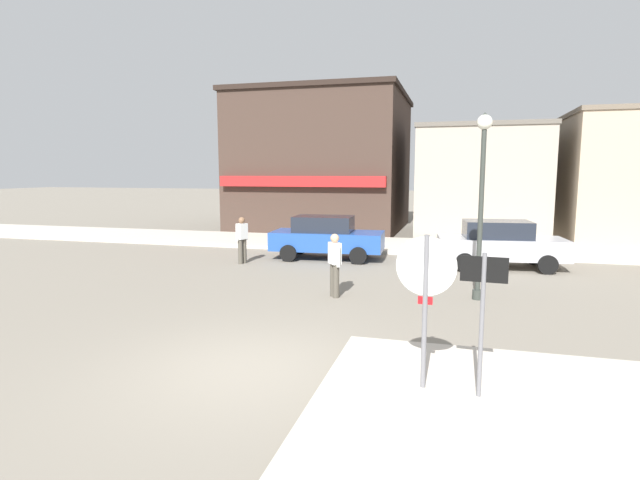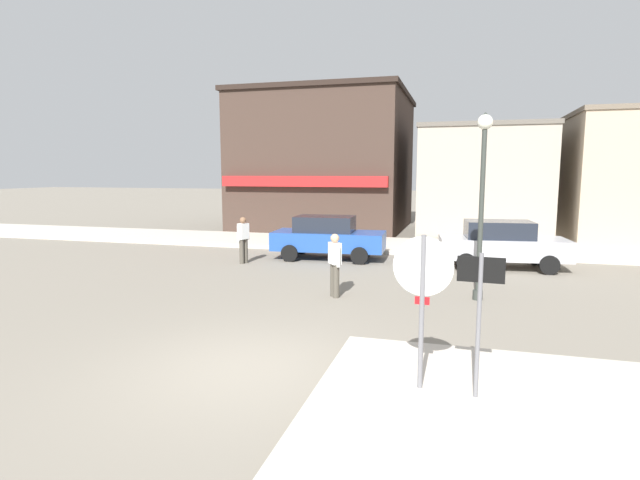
{
  "view_description": "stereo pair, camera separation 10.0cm",
  "coord_description": "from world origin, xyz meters",
  "px_view_note": "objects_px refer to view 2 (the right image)",
  "views": [
    {
      "loc": [
        3.12,
        -7.07,
        3.14
      ],
      "look_at": [
        -0.03,
        4.5,
        1.5
      ],
      "focal_mm": 28.0,
      "sensor_mm": 36.0,
      "label": 1
    },
    {
      "loc": [
        3.22,
        -7.04,
        3.14
      ],
      "look_at": [
        -0.03,
        4.5,
        1.5
      ],
      "focal_mm": 28.0,
      "sensor_mm": 36.0,
      "label": 2
    }
  ],
  "objects_px": {
    "one_way_sign": "(479,311)",
    "stop_sign": "(422,292)",
    "pedestrian_crossing_near": "(243,238)",
    "pedestrian_crossing_far": "(335,263)",
    "parked_car_nearest": "(328,237)",
    "parked_car_second": "(502,244)",
    "lamp_post": "(483,180)"
  },
  "relations": [
    {
      "from": "one_way_sign",
      "to": "pedestrian_crossing_far",
      "type": "relative_size",
      "value": 1.3
    },
    {
      "from": "one_way_sign",
      "to": "pedestrian_crossing_near",
      "type": "relative_size",
      "value": 1.3
    },
    {
      "from": "lamp_post",
      "to": "parked_car_second",
      "type": "xyz_separation_m",
      "value": [
        0.85,
        4.5,
        -2.15
      ]
    },
    {
      "from": "stop_sign",
      "to": "pedestrian_crossing_near",
      "type": "height_order",
      "value": "stop_sign"
    },
    {
      "from": "parked_car_nearest",
      "to": "parked_car_second",
      "type": "xyz_separation_m",
      "value": [
        5.93,
        -0.18,
        0.0
      ]
    },
    {
      "from": "parked_car_second",
      "to": "pedestrian_crossing_near",
      "type": "bearing_deg",
      "value": -170.09
    },
    {
      "from": "parked_car_nearest",
      "to": "parked_car_second",
      "type": "distance_m",
      "value": 5.94
    },
    {
      "from": "stop_sign",
      "to": "pedestrian_crossing_near",
      "type": "distance_m",
      "value": 11.15
    },
    {
      "from": "one_way_sign",
      "to": "parked_car_nearest",
      "type": "relative_size",
      "value": 0.51
    },
    {
      "from": "stop_sign",
      "to": "pedestrian_crossing_far",
      "type": "bearing_deg",
      "value": 115.96
    },
    {
      "from": "pedestrian_crossing_far",
      "to": "parked_car_nearest",
      "type": "bearing_deg",
      "value": 106.61
    },
    {
      "from": "lamp_post",
      "to": "parked_car_nearest",
      "type": "bearing_deg",
      "value": 137.35
    },
    {
      "from": "stop_sign",
      "to": "one_way_sign",
      "type": "distance_m",
      "value": 0.77
    },
    {
      "from": "pedestrian_crossing_near",
      "to": "stop_sign",
      "type": "bearing_deg",
      "value": -53.0
    },
    {
      "from": "one_way_sign",
      "to": "parked_car_second",
      "type": "height_order",
      "value": "one_way_sign"
    },
    {
      "from": "one_way_sign",
      "to": "pedestrian_crossing_far",
      "type": "xyz_separation_m",
      "value": [
        -3.27,
        5.29,
        -0.46
      ]
    },
    {
      "from": "parked_car_second",
      "to": "pedestrian_crossing_far",
      "type": "height_order",
      "value": "pedestrian_crossing_far"
    },
    {
      "from": "one_way_sign",
      "to": "pedestrian_crossing_near",
      "type": "xyz_separation_m",
      "value": [
        -7.44,
        8.99,
        -0.46
      ]
    },
    {
      "from": "one_way_sign",
      "to": "pedestrian_crossing_far",
      "type": "height_order",
      "value": "one_way_sign"
    },
    {
      "from": "one_way_sign",
      "to": "lamp_post",
      "type": "xyz_separation_m",
      "value": [
        0.21,
        5.98,
        1.63
      ]
    },
    {
      "from": "stop_sign",
      "to": "parked_car_nearest",
      "type": "height_order",
      "value": "stop_sign"
    },
    {
      "from": "parked_car_nearest",
      "to": "pedestrian_crossing_far",
      "type": "height_order",
      "value": "pedestrian_crossing_far"
    },
    {
      "from": "parked_car_nearest",
      "to": "stop_sign",
      "type": "bearing_deg",
      "value": -68.64
    },
    {
      "from": "lamp_post",
      "to": "pedestrian_crossing_near",
      "type": "xyz_separation_m",
      "value": [
        -7.65,
        3.01,
        -2.09
      ]
    },
    {
      "from": "parked_car_second",
      "to": "pedestrian_crossing_far",
      "type": "bearing_deg",
      "value": -129.89
    },
    {
      "from": "lamp_post",
      "to": "pedestrian_crossing_far",
      "type": "relative_size",
      "value": 2.82
    },
    {
      "from": "stop_sign",
      "to": "one_way_sign",
      "type": "xyz_separation_m",
      "value": [
        0.74,
        -0.1,
        -0.19
      ]
    },
    {
      "from": "lamp_post",
      "to": "parked_car_second",
      "type": "distance_m",
      "value": 5.06
    },
    {
      "from": "one_way_sign",
      "to": "pedestrian_crossing_far",
      "type": "bearing_deg",
      "value": 121.74
    },
    {
      "from": "one_way_sign",
      "to": "stop_sign",
      "type": "bearing_deg",
      "value": 172.48
    },
    {
      "from": "stop_sign",
      "to": "parked_car_nearest",
      "type": "distance_m",
      "value": 11.36
    },
    {
      "from": "one_way_sign",
      "to": "parked_car_nearest",
      "type": "xyz_separation_m",
      "value": [
        -4.87,
        10.66,
        -0.52
      ]
    }
  ]
}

